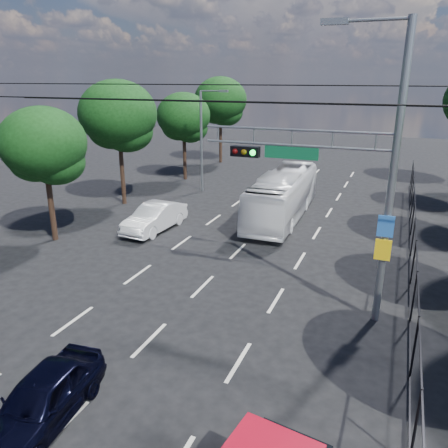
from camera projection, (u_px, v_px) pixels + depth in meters
The scene contains 13 objects.
ground at pixel (60, 430), 10.24m from camera, with size 120.00×120.00×0.00m, color black.
lane_markings at pixel (251, 238), 22.53m from camera, with size 6.12×38.00×0.01m.
signal_mast at pixel (353, 165), 13.70m from camera, with size 6.43×0.39×9.50m.
streetlight_left at pixel (203, 136), 30.56m from camera, with size 2.09×0.22×7.08m.
utility_wires at pixel (209, 96), 15.69m from camera, with size 22.00×5.04×0.74m.
fence_right at pixel (413, 253), 17.89m from camera, with size 0.06×34.03×2.00m.
tree_left_b at pixel (45, 150), 20.86m from camera, with size 4.08×4.08×6.63m.
tree_left_c at pixel (119, 119), 26.96m from camera, with size 4.80×4.80×7.80m.
tree_left_d at pixel (184, 120), 34.06m from camera, with size 4.20×4.20×6.83m.
tree_left_e at pixel (221, 104), 40.90m from camera, with size 4.92×4.92×7.99m.
navy_hatchback at pixel (42, 399), 10.32m from camera, with size 1.51×3.74×1.27m, color black.
white_bus at pixel (283, 195), 25.35m from camera, with size 2.29×9.79×2.73m, color white.
white_van at pixel (155, 217), 23.42m from camera, with size 1.53×4.38×1.44m, color silver.
Camera 1 is at (6.65, -6.11, 7.85)m, focal length 35.00 mm.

